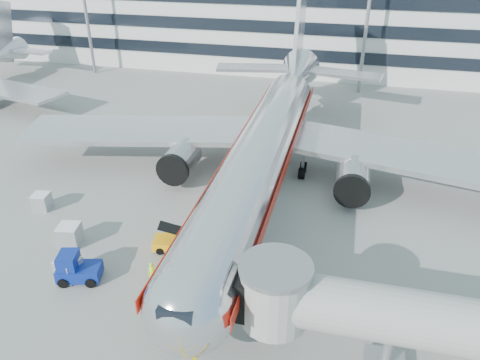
% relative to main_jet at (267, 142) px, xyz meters
% --- Properties ---
extents(ground, '(180.00, 180.00, 0.00)m').
position_rel_main_jet_xyz_m(ground, '(0.00, -11.72, -4.23)').
color(ground, gray).
rests_on(ground, ground).
extents(lead_in_line, '(0.25, 70.00, 0.01)m').
position_rel_main_jet_xyz_m(lead_in_line, '(0.00, -1.72, -4.23)').
color(lead_in_line, yellow).
rests_on(lead_in_line, ground).
extents(main_jet, '(50.95, 48.70, 16.06)m').
position_rel_main_jet_xyz_m(main_jet, '(0.00, 0.00, 0.00)').
color(main_jet, silver).
rests_on(main_jet, ground).
extents(jet_bridge, '(17.80, 4.50, 7.00)m').
position_rel_main_jet_xyz_m(jet_bridge, '(12.18, -19.72, -0.36)').
color(jet_bridge, silver).
rests_on(jet_bridge, ground).
extents(terminal, '(150.00, 24.25, 15.60)m').
position_rel_main_jet_xyz_m(terminal, '(0.00, 46.23, 3.57)').
color(terminal, silver).
rests_on(terminal, ground).
extents(belt_loader, '(4.74, 2.42, 2.22)m').
position_rel_main_jet_xyz_m(belt_loader, '(-4.19, -11.86, -3.61)').
color(belt_loader, '#FFA50A').
rests_on(belt_loader, ground).
extents(baggage_tug, '(3.24, 2.47, 2.19)m').
position_rel_main_jet_xyz_m(baggage_tug, '(-10.12, -16.90, -3.28)').
color(baggage_tug, navy).
rests_on(baggage_tug, ground).
extents(cargo_container_left, '(1.54, 1.54, 1.45)m').
position_rel_main_jet_xyz_m(cargo_container_left, '(-18.04, -9.32, -3.50)').
color(cargo_container_left, '#B6B8BD').
rests_on(cargo_container_left, ground).
extents(cargo_container_right, '(1.82, 1.82, 1.67)m').
position_rel_main_jet_xyz_m(cargo_container_right, '(-12.85, -13.30, -3.39)').
color(cargo_container_right, '#B6B8BD').
rests_on(cargo_container_right, ground).
extents(cargo_container_front, '(1.81, 1.81, 1.58)m').
position_rel_main_jet_xyz_m(cargo_container_front, '(-10.74, -16.88, -3.44)').
color(cargo_container_front, '#B6B8BD').
rests_on(cargo_container_front, ground).
extents(ramp_worker, '(0.68, 0.56, 1.59)m').
position_rel_main_jet_xyz_m(ramp_worker, '(-4.92, -15.88, -3.44)').
color(ramp_worker, '#CFFC1A').
rests_on(ramp_worker, ground).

